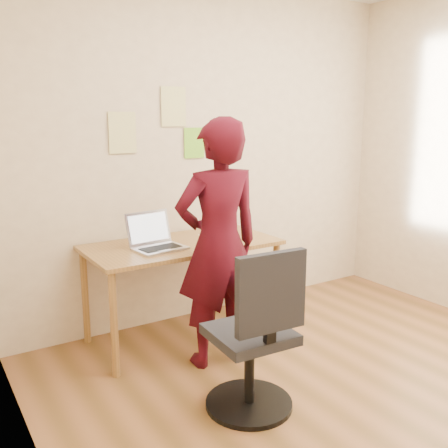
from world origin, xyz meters
TOP-DOWN VIEW (x-y plane):
  - room at (0.00, 0.00)m, footprint 3.58×3.58m
  - desk at (-0.50, 1.38)m, footprint 1.40×0.70m
  - laptop at (-0.72, 1.35)m, footprint 0.38×0.35m
  - paper_sheet at (-0.20, 1.36)m, footprint 0.31×0.38m
  - phone at (-0.35, 1.17)m, footprint 0.08×0.12m
  - wall_note_left at (-0.78, 1.74)m, footprint 0.21×0.00m
  - wall_note_mid at (-0.36, 1.74)m, footprint 0.21×0.00m
  - wall_note_right at (-0.18, 1.74)m, footprint 0.18×0.00m
  - office_chair at (-0.62, 0.28)m, footprint 0.51×0.51m
  - person at (-0.47, 0.91)m, footprint 0.63×0.45m

SIDE VIEW (x-z plane):
  - office_chair at x=-0.62m, z-range -0.07..0.90m
  - desk at x=-0.50m, z-range 0.28..1.02m
  - paper_sheet at x=-0.20m, z-range 0.74..0.74m
  - phone at x=-0.35m, z-range 0.74..0.75m
  - laptop at x=-0.72m, z-range 0.67..0.92m
  - person at x=-0.47m, z-range 0.00..1.65m
  - room at x=0.00m, z-range -0.04..2.74m
  - wall_note_right at x=-0.18m, z-range 1.32..1.56m
  - wall_note_left at x=-0.78m, z-range 1.39..1.69m
  - wall_note_mid at x=-0.36m, z-range 1.58..1.88m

